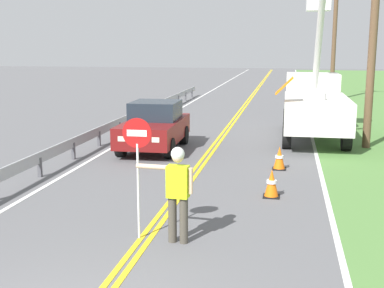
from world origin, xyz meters
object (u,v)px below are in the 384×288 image
object	(u,v)px
flagger_worker	(177,189)
oncoming_sedan_nearest	(154,126)
utility_bucket_truck	(314,102)
traffic_cone_lead	(272,184)
utility_pole_near	(374,30)
stop_sign_paddle	(137,151)
traffic_cone_mid	(279,158)
utility_pole_mid	(335,30)

from	to	relation	value
flagger_worker	oncoming_sedan_nearest	size ratio (longest dim) A/B	0.44
flagger_worker	utility_bucket_truck	xyz separation A→B (m)	(2.98, 11.92, 0.38)
flagger_worker	traffic_cone_lead	size ratio (longest dim) A/B	2.61
flagger_worker	utility_pole_near	bearing A→B (deg)	64.61
utility_pole_near	stop_sign_paddle	bearing A→B (deg)	-118.97
flagger_worker	traffic_cone_lead	world-z (taller)	flagger_worker
utility_bucket_truck	utility_pole_near	size ratio (longest dim) A/B	0.85
utility_bucket_truck	oncoming_sedan_nearest	world-z (taller)	utility_bucket_truck
utility_bucket_truck	traffic_cone_lead	bearing A→B (deg)	-98.84
utility_bucket_truck	utility_pole_near	xyz separation A→B (m)	(1.82, -1.83, 2.76)
flagger_worker	oncoming_sedan_nearest	xyz separation A→B (m)	(-2.65, 8.31, -0.21)
flagger_worker	stop_sign_paddle	world-z (taller)	stop_sign_paddle
oncoming_sedan_nearest	traffic_cone_mid	bearing A→B (deg)	-25.99
stop_sign_paddle	utility_bucket_truck	size ratio (longest dim) A/B	0.34
oncoming_sedan_nearest	traffic_cone_mid	size ratio (longest dim) A/B	5.91
flagger_worker	stop_sign_paddle	distance (m)	1.02
traffic_cone_lead	utility_pole_near	bearing A→B (deg)	65.15
utility_bucket_truck	oncoming_sedan_nearest	size ratio (longest dim) A/B	1.65
stop_sign_paddle	oncoming_sedan_nearest	bearing A→B (deg)	102.87
stop_sign_paddle	utility_bucket_truck	bearing A→B (deg)	72.50
utility_bucket_truck	traffic_cone_mid	distance (m)	5.99
flagger_worker	utility_pole_near	world-z (taller)	utility_pole_near
utility_pole_near	traffic_cone_mid	world-z (taller)	utility_pole_near
utility_bucket_truck	utility_pole_mid	size ratio (longest dim) A/B	0.76
flagger_worker	utility_pole_near	xyz separation A→B (m)	(4.79, 10.09, 3.13)
flagger_worker	traffic_cone_mid	size ratio (longest dim) A/B	2.61
stop_sign_paddle	traffic_cone_lead	bearing A→B (deg)	53.27
stop_sign_paddle	traffic_cone_mid	size ratio (longest dim) A/B	3.33
utility_bucket_truck	utility_pole_near	distance (m)	3.77
utility_bucket_truck	traffic_cone_mid	world-z (taller)	utility_bucket_truck
flagger_worker	utility_pole_mid	size ratio (longest dim) A/B	0.20
traffic_cone_mid	oncoming_sedan_nearest	bearing A→B (deg)	154.01
utility_pole_mid	traffic_cone_mid	xyz separation A→B (m)	(-3.05, -20.15, -4.34)
utility_bucket_truck	traffic_cone_mid	xyz separation A→B (m)	(-1.22, -5.76, -1.09)
utility_bucket_truck	utility_pole_mid	xyz separation A→B (m)	(1.83, 14.39, 3.26)
utility_bucket_truck	traffic_cone_lead	size ratio (longest dim) A/B	9.74
oncoming_sedan_nearest	flagger_worker	bearing A→B (deg)	-72.30
oncoming_sedan_nearest	utility_pole_mid	distance (m)	19.86
traffic_cone_lead	stop_sign_paddle	bearing A→B (deg)	-126.73
stop_sign_paddle	utility_pole_mid	size ratio (longest dim) A/B	0.26
utility_bucket_truck	utility_pole_near	bearing A→B (deg)	-45.25
stop_sign_paddle	utility_pole_near	world-z (taller)	utility_pole_near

